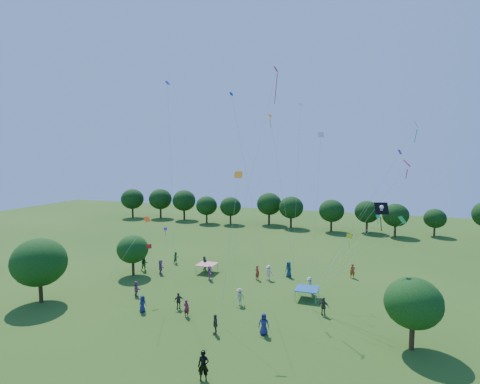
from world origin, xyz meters
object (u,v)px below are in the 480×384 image
object	(u,v)px
near_tree_north	(133,249)
near_tree_east	(413,303)
pirate_kite	(380,211)
red_high_kite	(267,110)
near_tree_west	(39,262)
tent_blue	(307,289)
tent_red_stripe	(207,264)
man_in_black	(203,366)

from	to	relation	value
near_tree_north	near_tree_east	xyz separation A→B (m)	(29.81, -7.84, 0.36)
pirate_kite	red_high_kite	size ratio (longest dim) A/B	0.42
near_tree_west	tent_blue	world-z (taller)	near_tree_west
tent_blue	tent_red_stripe	bearing A→B (deg)	161.07
near_tree_west	tent_blue	bearing A→B (deg)	21.32
near_tree_west	pirate_kite	xyz separation A→B (m)	(30.83, 4.50, 5.93)
tent_red_stripe	tent_blue	world-z (taller)	same
near_tree_west	tent_red_stripe	xyz separation A→B (m)	(11.38, 13.97, -2.97)
man_in_black	tent_blue	bearing A→B (deg)	59.18
near_tree_east	pirate_kite	xyz separation A→B (m)	(-2.46, 2.25, 6.40)
pirate_kite	tent_red_stripe	bearing A→B (deg)	154.03
near_tree_north	man_in_black	bearing A→B (deg)	-44.20
near_tree_east	tent_blue	bearing A→B (deg)	140.80
near_tree_west	near_tree_north	size ratio (longest dim) A/B	1.30
near_tree_west	red_high_kite	xyz separation A→B (m)	(20.07, 9.78, 14.78)
tent_red_stripe	red_high_kite	size ratio (longest dim) A/B	0.10
near_tree_north	man_in_black	size ratio (longest dim) A/B	2.48
near_tree_north	red_high_kite	world-z (taller)	red_high_kite
near_tree_west	pirate_kite	world-z (taller)	pirate_kite
tent_blue	man_in_black	distance (m)	16.39
tent_blue	pirate_kite	size ratio (longest dim) A/B	0.24
near_tree_west	man_in_black	xyz separation A→B (m)	(20.43, -6.38, -3.02)
near_tree_north	tent_red_stripe	bearing A→B (deg)	26.09
near_tree_north	near_tree_east	distance (m)	30.83
pirate_kite	red_high_kite	world-z (taller)	red_high_kite
red_high_kite	tent_blue	bearing A→B (deg)	-3.43
near_tree_east	pirate_kite	distance (m)	7.22
man_in_black	red_high_kite	xyz separation A→B (m)	(-0.35, 16.16, 17.80)
near_tree_north	pirate_kite	size ratio (longest dim) A/B	0.52
man_in_black	red_high_kite	bearing A→B (deg)	74.41
near_tree_east	man_in_black	world-z (taller)	near_tree_east
man_in_black	red_high_kite	distance (m)	24.04
near_tree_west	tent_blue	xyz separation A→B (m)	(24.38, 9.52, -2.97)
near_tree_north	man_in_black	distance (m)	23.75
near_tree_north	red_high_kite	size ratio (longest dim) A/B	0.22
near_tree_west	man_in_black	bearing A→B (deg)	-17.36
near_tree_north	tent_blue	xyz separation A→B (m)	(20.91, -0.58, -2.14)
tent_red_stripe	red_high_kite	xyz separation A→B (m)	(8.69, -4.20, 17.74)
near_tree_north	red_high_kite	bearing A→B (deg)	-1.12
tent_red_stripe	pirate_kite	world-z (taller)	pirate_kite
red_high_kite	tent_red_stripe	bearing A→B (deg)	154.21
tent_blue	pirate_kite	xyz separation A→B (m)	(6.45, -5.01, 8.90)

